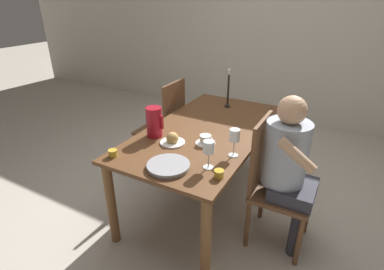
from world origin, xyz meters
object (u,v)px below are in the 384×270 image
(bread_plate, at_px, (172,140))
(jam_jar_amber, at_px, (113,153))
(wine_glass_water, at_px, (209,148))
(serving_tray, at_px, (168,166))
(chair_person_side, at_px, (273,182))
(jam_jar_red, at_px, (219,173))
(wine_glass_juice, at_px, (234,137))
(person_seated, at_px, (289,164))
(teacup_near_person, at_px, (205,140))
(candlestick_tall, at_px, (228,92))
(red_pitcher, at_px, (154,122))
(chair_opposite, at_px, (165,125))

(bread_plate, xyz_separation_m, jam_jar_amber, (-0.26, -0.37, -0.00))
(wine_glass_water, bearing_deg, serving_tray, -150.57)
(chair_person_side, relative_size, jam_jar_red, 15.42)
(wine_glass_juice, bearing_deg, person_seated, 20.06)
(teacup_near_person, relative_size, candlestick_tall, 0.40)
(serving_tray, bearing_deg, teacup_near_person, 82.37)
(red_pitcher, bearing_deg, bread_plate, -12.37)
(red_pitcher, relative_size, wine_glass_water, 1.24)
(teacup_near_person, xyz_separation_m, bread_plate, (-0.22, -0.11, 0.00))
(person_seated, xyz_separation_m, jam_jar_red, (-0.34, -0.43, 0.06))
(chair_opposite, distance_m, teacup_near_person, 0.96)
(person_seated, relative_size, candlestick_tall, 3.13)
(person_seated, distance_m, teacup_near_person, 0.62)
(chair_person_side, bearing_deg, bread_plate, -75.84)
(jam_jar_red, bearing_deg, teacup_near_person, 126.56)
(wine_glass_juice, height_order, bread_plate, wine_glass_juice)
(red_pitcher, bearing_deg, jam_jar_red, -23.52)
(wine_glass_water, bearing_deg, red_pitcher, 158.61)
(candlestick_tall, bearing_deg, chair_person_side, -47.91)
(wine_glass_juice, height_order, candlestick_tall, candlestick_tall)
(chair_opposite, height_order, jam_jar_amber, chair_opposite)
(chair_person_side, xyz_separation_m, wine_glass_water, (-0.35, -0.37, 0.36))
(serving_tray, bearing_deg, person_seated, 36.03)
(wine_glass_water, distance_m, teacup_near_person, 0.36)
(chair_opposite, relative_size, red_pitcher, 4.12)
(wine_glass_juice, bearing_deg, candlestick_tall, 114.89)
(chair_opposite, height_order, serving_tray, chair_opposite)
(person_seated, height_order, teacup_near_person, person_seated)
(red_pitcher, distance_m, wine_glass_juice, 0.67)
(jam_jar_red, bearing_deg, red_pitcher, 156.48)
(chair_person_side, height_order, red_pitcher, chair_person_side)
(person_seated, xyz_separation_m, red_pitcher, (-1.03, -0.13, 0.15))
(serving_tray, bearing_deg, wine_glass_juice, 48.94)
(red_pitcher, relative_size, candlestick_tall, 0.63)
(jam_jar_red, distance_m, candlestick_tall, 1.29)
(chair_person_side, distance_m, bread_plate, 0.80)
(jam_jar_amber, xyz_separation_m, jam_jar_red, (0.75, 0.11, 0.00))
(chair_person_side, distance_m, chair_opposite, 1.35)
(chair_opposite, xyz_separation_m, jam_jar_red, (1.02, -0.93, 0.25))
(serving_tray, distance_m, jam_jar_amber, 0.42)
(chair_person_side, relative_size, bread_plate, 5.16)
(serving_tray, xyz_separation_m, candlestick_tall, (-0.11, 1.26, 0.14))
(teacup_near_person, bearing_deg, wine_glass_juice, -15.82)
(red_pitcher, relative_size, jam_jar_amber, 3.75)
(wine_glass_water, bearing_deg, chair_person_side, 46.85)
(serving_tray, bearing_deg, bread_plate, 117.59)
(serving_tray, bearing_deg, chair_person_side, 40.99)
(person_seated, height_order, wine_glass_water, person_seated)
(wine_glass_juice, relative_size, teacup_near_person, 1.33)
(chair_opposite, relative_size, person_seated, 0.83)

